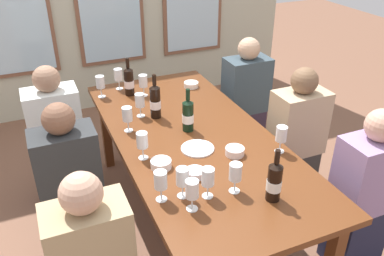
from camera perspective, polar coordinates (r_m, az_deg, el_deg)
ground_plane at (r=3.11m, az=0.15°, el=-12.95°), size 12.00×12.00×0.00m
dining_table at (r=2.71m, az=0.17°, el=-2.43°), size 0.98×2.16×0.74m
white_plate_0 at (r=2.53m, az=0.79°, el=-2.89°), size 0.21×0.21×0.01m
wine_bottle_0 at (r=3.24m, az=-8.86°, el=6.53°), size 0.08×0.08×0.30m
wine_bottle_1 at (r=2.11m, az=11.50°, el=-7.35°), size 0.08×0.08×0.30m
wine_bottle_2 at (r=2.86m, az=-5.19°, el=3.78°), size 0.08×0.08×0.32m
wine_bottle_3 at (r=2.69m, az=-0.58°, el=1.82°), size 0.08×0.08×0.30m
tasting_bowl_0 at (r=3.38m, az=-0.12°, el=6.12°), size 0.12×0.12×0.04m
tasting_bowl_1 at (r=2.29m, az=0.41°, el=-6.34°), size 0.11×0.11×0.04m
tasting_bowl_2 at (r=2.48m, az=6.04°, el=-3.28°), size 0.12×0.12×0.05m
tasting_bowl_3 at (r=2.36m, az=-4.38°, el=-5.05°), size 0.12×0.12×0.05m
wine_glass_0 at (r=3.24m, az=-12.77°, el=6.18°), size 0.07×0.07×0.17m
wine_glass_1 at (r=2.89m, az=-7.35°, el=3.81°), size 0.07×0.07×0.17m
wine_glass_2 at (r=3.36m, az=-10.32°, el=7.26°), size 0.07×0.07×0.17m
wine_glass_3 at (r=2.51m, az=12.45°, el=-0.98°), size 0.07×0.07×0.17m
wine_glass_4 at (r=2.40m, az=-7.01°, el=-1.89°), size 0.07×0.07×0.17m
wine_glass_5 at (r=2.71m, az=-9.09°, el=1.86°), size 0.07×0.07×0.17m
wine_glass_6 at (r=2.00m, az=0.01°, el=-8.77°), size 0.07×0.07×0.17m
wine_glass_7 at (r=2.07m, az=-4.44°, el=-7.39°), size 0.07×0.07×0.17m
wine_glass_8 at (r=2.09m, az=2.25°, el=-7.07°), size 0.07×0.07×0.17m
wine_glass_9 at (r=2.13m, az=6.13°, el=-6.36°), size 0.07×0.07×0.17m
wine_glass_10 at (r=3.21m, az=-6.89°, el=6.52°), size 0.07×0.07×0.17m
wine_glass_11 at (r=2.08m, az=-1.35°, el=-6.94°), size 0.07×0.07×0.17m
seated_person_0 at (r=3.21m, az=-18.36°, el=-1.53°), size 0.38×0.24×1.11m
seated_person_1 at (r=3.66m, az=7.49°, el=3.69°), size 0.38×0.24×1.11m
seated_person_3 at (r=2.71m, az=22.98°, el=-8.77°), size 0.38×0.24×1.11m
seated_person_4 at (r=2.67m, az=-16.65°, el=-8.06°), size 0.38×0.24×1.11m
seated_person_5 at (r=3.12m, az=14.36°, el=-1.88°), size 0.38×0.24×1.11m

